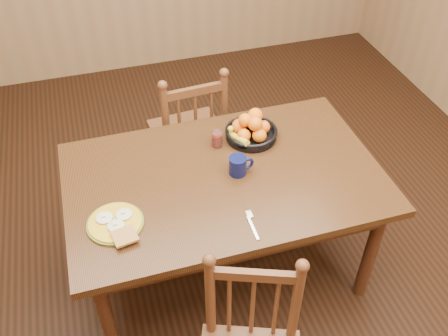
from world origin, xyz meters
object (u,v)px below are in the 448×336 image
object	(u,v)px
coffee_mug	(239,165)
fruit_bowl	(251,129)
breakfast_plate	(116,223)
chair_far	(190,134)
dining_table	(224,187)

from	to	relation	value
coffee_mug	fruit_bowl	size ratio (longest dim) A/B	0.46
breakfast_plate	coffee_mug	xyz separation A→B (m)	(0.65, 0.18, 0.04)
chair_far	breakfast_plate	distance (m)	1.09
breakfast_plate	coffee_mug	world-z (taller)	coffee_mug
chair_far	breakfast_plate	bearing A→B (deg)	54.00
chair_far	coffee_mug	distance (m)	0.80
breakfast_plate	chair_far	bearing A→B (deg)	58.24
chair_far	fruit_bowl	xyz separation A→B (m)	(0.25, -0.47, 0.33)
dining_table	fruit_bowl	distance (m)	0.37
chair_far	coffee_mug	xyz separation A→B (m)	(0.09, -0.72, 0.32)
breakfast_plate	coffee_mug	distance (m)	0.67
dining_table	fruit_bowl	size ratio (longest dim) A/B	5.52
dining_table	fruit_bowl	bearing A→B (deg)	47.65
fruit_bowl	coffee_mug	bearing A→B (deg)	-121.19
dining_table	coffee_mug	bearing A→B (deg)	-2.20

